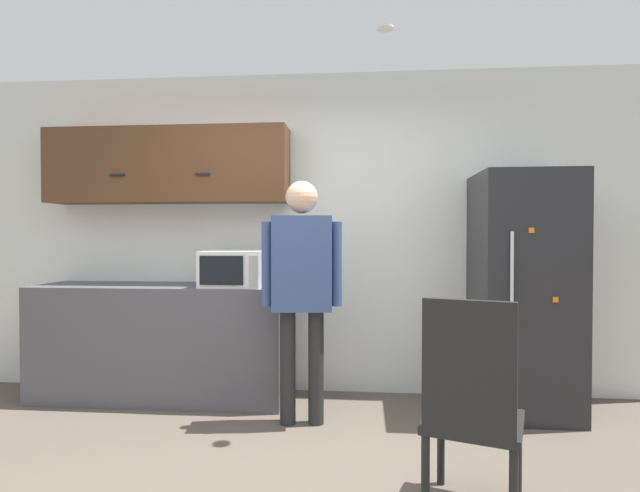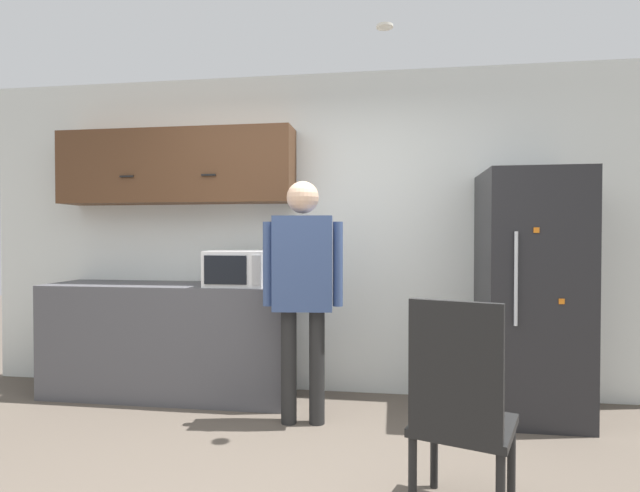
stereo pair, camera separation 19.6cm
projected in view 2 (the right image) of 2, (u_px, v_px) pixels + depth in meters
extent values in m
cube|color=silver|center=(317.00, 233.00, 4.27)|extent=(6.00, 0.06, 2.70)
cube|color=#4C4C51|center=(170.00, 340.00, 4.14)|extent=(2.03, 0.60, 0.93)
cube|color=#51331E|center=(176.00, 167.00, 4.25)|extent=(2.03, 0.32, 0.62)
cube|color=black|center=(127.00, 176.00, 4.13)|extent=(0.12, 0.01, 0.01)
cube|color=black|center=(209.00, 175.00, 4.03)|extent=(0.12, 0.01, 0.01)
cube|color=white|center=(239.00, 268.00, 3.98)|extent=(0.47, 0.42, 0.28)
cube|color=black|center=(225.00, 270.00, 3.77)|extent=(0.33, 0.01, 0.22)
cube|color=#B2B2B2|center=(256.00, 270.00, 3.74)|extent=(0.07, 0.01, 0.23)
cylinder|color=black|center=(289.00, 367.00, 3.52)|extent=(0.11, 0.11, 0.80)
cylinder|color=black|center=(317.00, 367.00, 3.51)|extent=(0.11, 0.11, 0.80)
cube|color=#384C7A|center=(303.00, 263.00, 3.50)|extent=(0.43, 0.26, 0.66)
sphere|color=#D8AD8C|center=(303.00, 197.00, 3.49)|extent=(0.23, 0.23, 0.23)
cylinder|color=#384C7A|center=(268.00, 264.00, 3.51)|extent=(0.07, 0.07, 0.59)
cylinder|color=#384C7A|center=(338.00, 264.00, 3.49)|extent=(0.07, 0.07, 0.59)
cube|color=#232326|center=(530.00, 294.00, 3.65)|extent=(0.69, 0.71, 1.79)
cylinder|color=silver|center=(516.00, 279.00, 3.30)|extent=(0.02, 0.02, 0.63)
cube|color=orange|center=(536.00, 230.00, 3.30)|extent=(0.04, 0.01, 0.04)
cube|color=orange|center=(562.00, 301.00, 3.28)|extent=(0.04, 0.01, 0.04)
cube|color=black|center=(464.00, 425.00, 2.36)|extent=(0.56, 0.56, 0.04)
cylinder|color=black|center=(511.00, 464.00, 2.44)|extent=(0.04, 0.04, 0.41)
cylinder|color=black|center=(434.00, 449.00, 2.62)|extent=(0.04, 0.04, 0.41)
cylinder|color=black|center=(413.00, 480.00, 2.28)|extent=(0.04, 0.04, 0.41)
cube|color=black|center=(455.00, 369.00, 2.17)|extent=(0.40, 0.17, 0.59)
cylinder|color=white|center=(385.00, 26.00, 3.22)|extent=(0.11, 0.11, 0.01)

